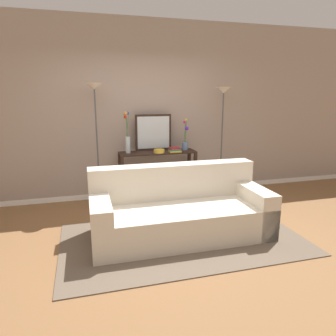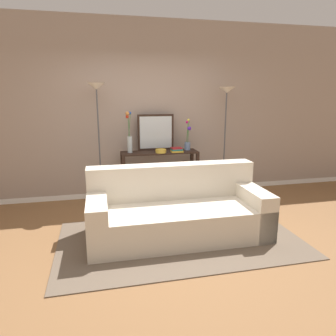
% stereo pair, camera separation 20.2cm
% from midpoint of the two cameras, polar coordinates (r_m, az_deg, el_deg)
% --- Properties ---
extents(ground_plane, '(16.00, 16.00, 0.02)m').
position_cam_midpoint_polar(ground_plane, '(4.04, 0.68, -13.08)').
color(ground_plane, brown).
extents(back_wall, '(12.00, 0.15, 3.01)m').
position_cam_midpoint_polar(back_wall, '(5.52, -4.08, 10.35)').
color(back_wall, white).
rests_on(back_wall, ground).
extents(area_rug, '(2.98, 1.69, 0.01)m').
position_cam_midpoint_polar(area_rug, '(4.04, 3.68, -12.90)').
color(area_rug, brown).
rests_on(area_rug, ground).
extents(couch, '(2.24, 0.98, 0.88)m').
position_cam_midpoint_polar(couch, '(4.06, 3.08, -8.07)').
color(couch, beige).
rests_on(couch, ground).
extents(console_table, '(1.30, 0.37, 0.84)m').
position_cam_midpoint_polar(console_table, '(5.35, -0.45, 0.27)').
color(console_table, black).
rests_on(console_table, ground).
extents(floor_lamp_left, '(0.28, 0.28, 1.96)m').
position_cam_midpoint_polar(floor_lamp_left, '(5.05, -11.62, 10.23)').
color(floor_lamp_left, '#4C4C51').
rests_on(floor_lamp_left, ground).
extents(floor_lamp_right, '(0.28, 0.28, 1.91)m').
position_cam_midpoint_polar(floor_lamp_right, '(5.54, 11.58, 10.08)').
color(floor_lamp_right, '#4C4C51').
rests_on(floor_lamp_right, ground).
extents(wall_mirror, '(0.63, 0.02, 0.62)m').
position_cam_midpoint_polar(wall_mirror, '(5.39, -1.17, 6.53)').
color(wall_mirror, black).
rests_on(wall_mirror, console_table).
extents(vase_tall_flowers, '(0.10, 0.11, 0.68)m').
position_cam_midpoint_polar(vase_tall_flowers, '(5.17, -5.96, 5.70)').
color(vase_tall_flowers, silver).
rests_on(vase_tall_flowers, console_table).
extents(vase_short_flowers, '(0.12, 0.11, 0.54)m').
position_cam_midpoint_polar(vase_short_flowers, '(5.44, 4.69, 5.05)').
color(vase_short_flowers, '#6B84AD').
rests_on(vase_short_flowers, console_table).
extents(fruit_bowl, '(0.18, 0.18, 0.06)m').
position_cam_midpoint_polar(fruit_bowl, '(5.18, -0.20, 3.14)').
color(fruit_bowl, gold).
rests_on(fruit_bowl, console_table).
extents(book_stack, '(0.20, 0.17, 0.08)m').
position_cam_midpoint_polar(book_stack, '(5.25, 2.71, 3.33)').
color(book_stack, gold).
rests_on(book_stack, console_table).
extents(book_row_under_console, '(0.34, 0.18, 0.12)m').
position_cam_midpoint_polar(book_row_under_console, '(5.43, -4.23, -5.32)').
color(book_row_under_console, silver).
rests_on(book_row_under_console, ground).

